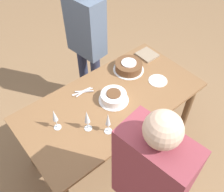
% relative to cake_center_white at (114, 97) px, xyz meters
% --- Properties ---
extents(ground_plane, '(12.00, 12.00, 0.00)m').
position_rel_cake_center_white_xyz_m(ground_plane, '(0.01, -0.01, -0.80)').
color(ground_plane, '#8E6B47').
extents(dining_table, '(1.67, 0.84, 0.76)m').
position_rel_cake_center_white_xyz_m(dining_table, '(0.01, -0.01, -0.15)').
color(dining_table, brown).
rests_on(dining_table, ground_plane).
extents(cake_center_white, '(0.27, 0.27, 0.09)m').
position_rel_cake_center_white_xyz_m(cake_center_white, '(0.00, 0.00, 0.00)').
color(cake_center_white, white).
rests_on(cake_center_white, dining_table).
extents(cake_front_chocolate, '(0.31, 0.31, 0.10)m').
position_rel_cake_center_white_xyz_m(cake_front_chocolate, '(-0.38, -0.22, 0.00)').
color(cake_front_chocolate, white).
rests_on(cake_front_chocolate, dining_table).
extents(wine_glass_near, '(0.06, 0.06, 0.22)m').
position_rel_cake_center_white_xyz_m(wine_glass_near, '(0.25, 0.23, 0.10)').
color(wine_glass_near, silver).
rests_on(wine_glass_near, dining_table).
extents(wine_glass_far, '(0.06, 0.06, 0.22)m').
position_rel_cake_center_white_xyz_m(wine_glass_far, '(0.54, -0.06, 0.10)').
color(wine_glass_far, silver).
rests_on(wine_glass_far, dining_table).
extents(wine_glass_extra, '(0.06, 0.06, 0.22)m').
position_rel_cake_center_white_xyz_m(wine_glass_extra, '(0.36, 0.10, 0.10)').
color(wine_glass_extra, silver).
rests_on(wine_glass_extra, dining_table).
extents(dessert_plate_left, '(0.18, 0.18, 0.01)m').
position_rel_cake_center_white_xyz_m(dessert_plate_left, '(-0.48, 0.08, -0.04)').
color(dessert_plate_left, white).
rests_on(dessert_plate_left, dining_table).
extents(fork_pile, '(0.20, 0.11, 0.01)m').
position_rel_cake_center_white_xyz_m(fork_pile, '(0.16, -0.25, -0.03)').
color(fork_pile, silver).
rests_on(fork_pile, dining_table).
extents(napkin_stack, '(0.18, 0.20, 0.02)m').
position_rel_cake_center_white_xyz_m(napkin_stack, '(-0.68, -0.26, -0.03)').
color(napkin_stack, gray).
rests_on(napkin_stack, dining_table).
extents(person_cutting, '(0.27, 0.43, 1.54)m').
position_rel_cake_center_white_xyz_m(person_cutting, '(-0.25, -0.75, 0.12)').
color(person_cutting, '#2D334C').
rests_on(person_cutting, ground_plane).
extents(person_watching, '(0.27, 0.43, 1.63)m').
position_rel_cake_center_white_xyz_m(person_watching, '(0.40, 0.79, 0.18)').
color(person_watching, '#2D334C').
rests_on(person_watching, ground_plane).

